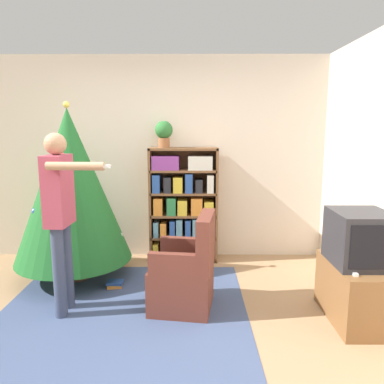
{
  "coord_description": "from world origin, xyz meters",
  "views": [
    {
      "loc": [
        0.45,
        -2.9,
        1.71
      ],
      "look_at": [
        0.43,
        0.88,
        1.05
      ],
      "focal_mm": 35.0,
      "sensor_mm": 36.0,
      "label": 1
    }
  ],
  "objects": [
    {
      "name": "tv_stand",
      "position": [
        1.89,
        0.23,
        0.26
      ],
      "size": [
        0.46,
        0.8,
        0.53
      ],
      "color": "brown",
      "rests_on": "ground_plane"
    },
    {
      "name": "book_pile_near_tree",
      "position": [
        -0.41,
        0.91,
        0.03
      ],
      "size": [
        0.17,
        0.17,
        0.06
      ],
      "color": "orange",
      "rests_on": "ground_plane"
    },
    {
      "name": "christmas_tree",
      "position": [
        -0.92,
        1.18,
        1.06
      ],
      "size": [
        1.29,
        1.29,
        1.98
      ],
      "color": "#4C3323",
      "rests_on": "ground_plane"
    },
    {
      "name": "game_remote",
      "position": [
        1.75,
        -0.01,
        0.54
      ],
      "size": [
        0.04,
        0.12,
        0.02
      ],
      "color": "white",
      "rests_on": "tv_stand"
    },
    {
      "name": "wall_back",
      "position": [
        0.0,
        2.0,
        1.3
      ],
      "size": [
        8.0,
        0.1,
        2.6
      ],
      "color": "beige",
      "rests_on": "ground_plane"
    },
    {
      "name": "potted_plant",
      "position": [
        0.08,
        1.77,
        1.64
      ],
      "size": [
        0.22,
        0.22,
        0.33
      ],
      "color": "#935B38",
      "rests_on": "bookshelf"
    },
    {
      "name": "television",
      "position": [
        1.89,
        0.23,
        0.76
      ],
      "size": [
        0.47,
        0.53,
        0.47
      ],
      "color": "#28282D",
      "rests_on": "tv_stand"
    },
    {
      "name": "standing_person",
      "position": [
        -0.75,
        0.36,
        0.99
      ],
      "size": [
        0.62,
        0.49,
        1.66
      ],
      "rotation": [
        0.0,
        0.0,
        -1.62
      ],
      "color": "#38425B",
      "rests_on": "ground_plane"
    },
    {
      "name": "ground_plane",
      "position": [
        0.0,
        0.0,
        0.0
      ],
      "size": [
        14.0,
        14.0,
        0.0
      ],
      "primitive_type": "plane",
      "color": "#9E7A56"
    },
    {
      "name": "area_rug",
      "position": [
        -0.21,
        0.41,
        0.0
      ],
      "size": [
        2.31,
        2.15,
        0.01
      ],
      "color": "#3D4C70",
      "rests_on": "ground_plane"
    },
    {
      "name": "armchair",
      "position": [
        0.37,
        0.45,
        0.32
      ],
      "size": [
        0.64,
        0.64,
        0.92
      ],
      "rotation": [
        0.0,
        0.0,
        -1.71
      ],
      "color": "brown",
      "rests_on": "ground_plane"
    },
    {
      "name": "bookshelf",
      "position": [
        0.31,
        1.77,
        0.72
      ],
      "size": [
        0.86,
        0.31,
        1.45
      ],
      "color": "brown",
      "rests_on": "ground_plane"
    }
  ]
}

